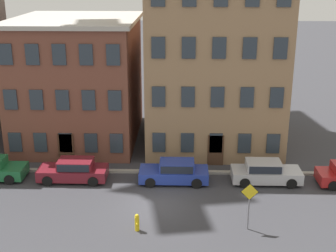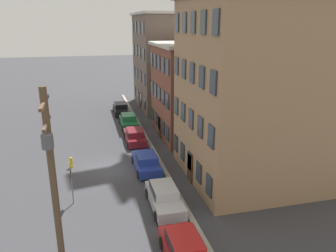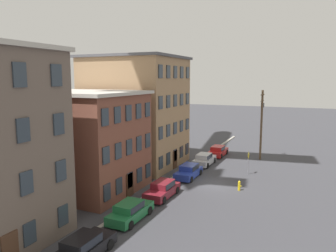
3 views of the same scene
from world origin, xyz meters
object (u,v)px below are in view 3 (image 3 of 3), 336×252
car_red (218,151)px  car_silver (204,159)px  car_maroon (162,189)px  fire_hydrant (239,186)px  utility_pole (262,121)px  caution_sign (248,159)px  car_green (130,211)px  car_black (83,246)px  car_blue (189,171)px

car_red → car_silver: bearing=177.5°
car_maroon → fire_hydrant: size_ratio=4.58×
car_maroon → car_silver: size_ratio=1.00×
utility_pole → car_maroon: bearing=162.2°
caution_sign → fire_hydrant: bearing=-177.0°
car_maroon → utility_pole: bearing=-17.8°
car_silver → caution_sign: caution_sign is taller
car_red → car_green: bearing=179.4°
utility_pole → fire_hydrant: size_ratio=9.63×
car_green → caution_sign: bearing=-20.0°
car_black → caution_sign: 22.50m
car_red → utility_pole: (0.47, -5.67, 4.44)m
car_green → car_blue: same height
car_green → car_blue: size_ratio=1.00×
caution_sign → fire_hydrant: size_ratio=2.78×
car_blue → caution_sign: caution_sign is taller
car_black → car_green: size_ratio=1.00×
car_maroon → utility_pole: 19.60m
car_silver → car_maroon: bearing=-179.6°
car_black → utility_pole: utility_pole is taller
car_maroon → car_blue: (6.52, -0.06, 0.00)m
car_blue → car_maroon: bearing=179.5°
car_silver → caution_sign: (-1.84, -5.78, 1.03)m
car_green → car_silver: bearing=-0.1°
fire_hydrant → car_silver: bearing=38.5°
car_silver → utility_pole: utility_pole is taller
caution_sign → fire_hydrant: caution_sign is taller
car_black → caution_sign: caution_sign is taller
utility_pole → fire_hydrant: (-13.54, -0.18, -4.71)m
utility_pole → car_red: bearing=94.7°
car_green → car_black: bearing=-177.5°
car_blue → fire_hydrant: size_ratio=4.58×
caution_sign → car_green: bearing=160.0°
caution_sign → utility_pole: utility_pole is taller
car_maroon → car_green: bearing=178.9°
car_maroon → fire_hydrant: car_maroon is taller
car_green → caution_sign: 17.02m
fire_hydrant → caution_sign: bearing=3.0°
car_black → fire_hydrant: size_ratio=4.58×
car_green → car_silver: 17.81m
car_black → fire_hydrant: car_black is taller
car_red → utility_pole: size_ratio=0.48×
caution_sign → fire_hydrant: 5.96m
car_black → car_maroon: (11.33, 0.15, 0.00)m
car_maroon → car_silver: 12.29m
car_blue → fire_hydrant: 6.24m
car_blue → caution_sign: bearing=-55.1°
car_maroon → utility_pole: (18.18, -5.82, 4.44)m
car_black → car_silver: 23.62m
car_black → car_red: (29.04, 0.00, 0.00)m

